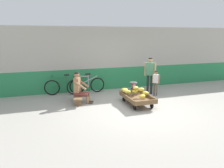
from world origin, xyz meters
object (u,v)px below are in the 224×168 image
bicycle_far_left (86,85)px  customer_child (156,80)px  low_bench (78,97)px  bicycle_near_left (65,86)px  vendor_seated (80,88)px  weighing_scale (134,85)px  customer_adult (150,72)px  banana_cart (137,98)px  shopping_bag (142,95)px  plastic_crate (133,93)px

bicycle_far_left → customer_child: (2.63, -1.23, 0.29)m
low_bench → bicycle_near_left: bicycle_near_left is taller
vendor_seated → bicycle_far_left: (0.46, 1.18, -0.21)m
weighing_scale → bicycle_far_left: (-1.74, 1.05, -0.10)m
customer_child → vendor_seated: bearing=179.1°
vendor_seated → customer_adult: (3.01, 0.30, 0.38)m
banana_cart → shopping_bag: bearing=52.3°
bicycle_near_left → customer_adult: bearing=-15.7°
weighing_scale → bicycle_near_left: 2.85m
low_bench → bicycle_far_left: size_ratio=0.68×
banana_cart → shopping_bag: (0.53, 0.68, -0.12)m
banana_cart → vendor_seated: 2.12m
bicycle_far_left → weighing_scale: bearing=-31.1°
bicycle_near_left → customer_child: (3.52, -1.31, 0.29)m
bicycle_far_left → shopping_bag: (1.98, -1.36, -0.23)m
plastic_crate → bicycle_near_left: bearing=156.7°
low_bench → plastic_crate: bearing=2.5°
low_bench → weighing_scale: size_ratio=3.77×
plastic_crate → vendor_seated: bearing=-176.5°
customer_adult → shopping_bag: bearing=-139.5°
low_bench → bicycle_near_left: (-0.34, 1.23, 0.15)m
customer_adult → shopping_bag: 1.12m
plastic_crate → bicycle_far_left: (-1.74, 1.05, 0.20)m
bicycle_far_left → shopping_bag: bicycle_far_left is taller
customer_child → shopping_bag: customer_child is taller
customer_child → bicycle_far_left: bearing=155.0°
bicycle_far_left → low_bench: bearing=-115.3°
vendor_seated → bicycle_near_left: (-0.42, 1.27, -0.21)m
plastic_crate → bicycle_far_left: bicycle_far_left is taller
weighing_scale → bicycle_near_left: bicycle_near_left is taller
bicycle_near_left → customer_adult: customer_adult is taller
low_bench → plastic_crate: 2.28m
plastic_crate → weighing_scale: size_ratio=1.20×
bicycle_near_left → bicycle_far_left: bearing=-5.5°
low_bench → bicycle_far_left: bicycle_far_left is taller
plastic_crate → bicycle_near_left: (-2.62, 1.13, 0.20)m
customer_child → shopping_bag: (-0.66, -0.13, -0.52)m
vendor_seated → weighing_scale: size_ratio=3.80×
plastic_crate → shopping_bag: (0.24, -0.32, -0.03)m
weighing_scale → shopping_bag: size_ratio=1.25×
bicycle_far_left → vendor_seated: bearing=-111.4°
low_bench → weighing_scale: (2.28, 0.10, 0.25)m
banana_cart → customer_adult: size_ratio=0.94×
vendor_seated → low_bench: bearing=155.2°
low_bench → customer_adult: bearing=5.0°
vendor_seated → customer_child: vendor_seated is taller
banana_cart → low_bench: size_ratio=1.28×
weighing_scale → bicycle_near_left: (-2.62, 1.13, -0.10)m
plastic_crate → bicycle_far_left: size_ratio=0.22×
weighing_scale → low_bench: bearing=-177.5°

